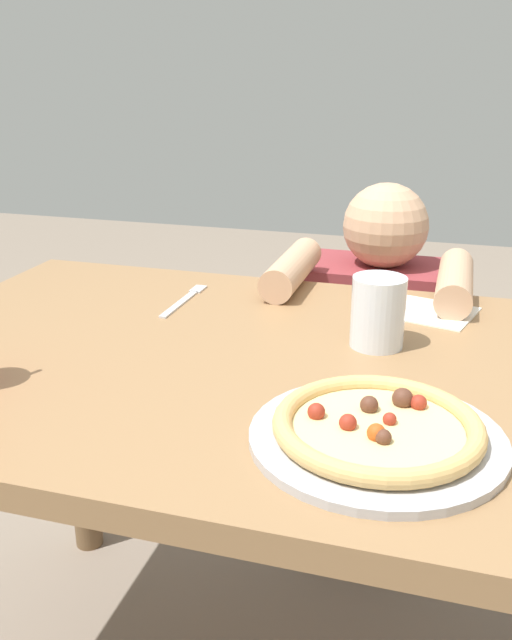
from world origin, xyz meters
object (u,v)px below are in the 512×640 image
Objects in this scene: pizza_near at (377,430)px; water_cup_clear at (378,311)px; fork at (185,299)px; diner_seated at (375,386)px.

water_cup_clear reaches higher than pizza_near.
fork is 0.22× the size of diner_seated.
diner_seated is (0.35, 0.38, -0.32)m from fork.
diner_seated is at bearing 96.27° from pizza_near.
diner_seated is at bearing 95.55° from water_cup_clear.
diner_seated reaches higher than fork.
water_cup_clear is at bearing 97.44° from pizza_near.
fork is at bearing 134.32° from pizza_near.
pizza_near is 0.62m from fork.
water_cup_clear is 0.13× the size of diner_seated.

